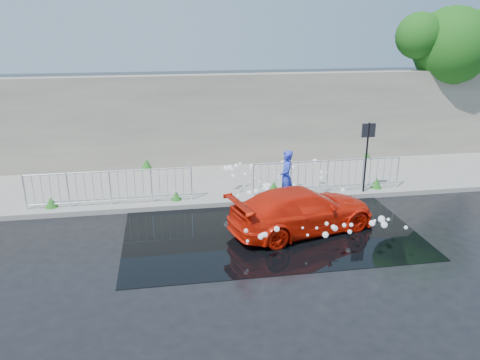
# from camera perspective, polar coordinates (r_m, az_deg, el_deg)

# --- Properties ---
(ground) EXTENTS (90.00, 90.00, 0.00)m
(ground) POSITION_cam_1_polar(r_m,az_deg,el_deg) (12.27, 2.30, -8.21)
(ground) COLOR black
(ground) RESTS_ON ground
(pavement) EXTENTS (30.00, 4.00, 0.15)m
(pavement) POSITION_cam_1_polar(r_m,az_deg,el_deg) (16.78, -1.14, -0.28)
(pavement) COLOR slate
(pavement) RESTS_ON ground
(curb) EXTENTS (30.00, 0.25, 0.16)m
(curb) POSITION_cam_1_polar(r_m,az_deg,el_deg) (14.93, -0.02, -2.75)
(curb) COLOR slate
(curb) RESTS_ON ground
(retaining_wall) EXTENTS (30.00, 0.60, 3.50)m
(retaining_wall) POSITION_cam_1_polar(r_m,az_deg,el_deg) (18.40, -2.18, 7.33)
(retaining_wall) COLOR #6E675D
(retaining_wall) RESTS_ON pavement
(puddle) EXTENTS (8.00, 5.00, 0.01)m
(puddle) POSITION_cam_1_polar(r_m,az_deg,el_deg) (13.25, 3.56, -6.07)
(puddle) COLOR black
(puddle) RESTS_ON ground
(sign_post) EXTENTS (0.45, 0.06, 2.50)m
(sign_post) POSITION_cam_1_polar(r_m,az_deg,el_deg) (15.72, 15.24, 3.99)
(sign_post) COLOR black
(sign_post) RESTS_ON ground
(tree) EXTENTS (4.88, 3.16, 6.18)m
(tree) POSITION_cam_1_polar(r_m,az_deg,el_deg) (21.62, 24.52, 14.98)
(tree) COLOR #332114
(tree) RESTS_ON ground
(railing_left) EXTENTS (5.05, 0.05, 1.10)m
(railing_left) POSITION_cam_1_polar(r_m,az_deg,el_deg) (14.95, -15.55, -0.76)
(railing_left) COLOR silver
(railing_left) RESTS_ON pavement
(railing_right) EXTENTS (5.05, 0.05, 1.10)m
(railing_right) POSITION_cam_1_polar(r_m,az_deg,el_deg) (15.76, 10.59, 0.63)
(railing_right) COLOR silver
(railing_right) RESTS_ON pavement
(weeds) EXTENTS (12.17, 3.93, 0.43)m
(weeds) POSITION_cam_1_polar(r_m,az_deg,el_deg) (16.21, -1.12, -0.03)
(weeds) COLOR #17561B
(weeds) RESTS_ON pavement
(water_spray) EXTENTS (3.67, 5.66, 1.06)m
(water_spray) POSITION_cam_1_polar(r_m,az_deg,el_deg) (13.82, 5.98, -1.74)
(water_spray) COLOR white
(water_spray) RESTS_ON ground
(red_car) EXTENTS (4.50, 2.75, 1.22)m
(red_car) POSITION_cam_1_polar(r_m,az_deg,el_deg) (13.08, 7.66, -3.65)
(red_car) COLOR red
(red_car) RESTS_ON ground
(person) EXTENTS (0.46, 0.66, 1.72)m
(person) POSITION_cam_1_polar(r_m,az_deg,el_deg) (14.97, 5.66, 0.39)
(person) COLOR blue
(person) RESTS_ON ground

